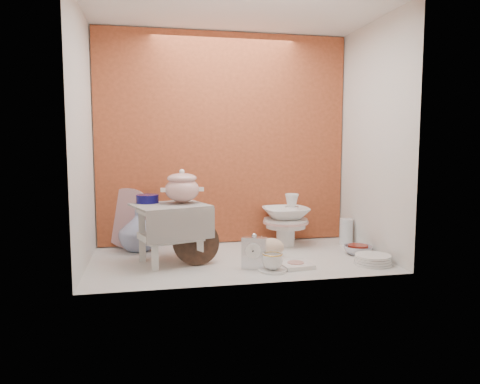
# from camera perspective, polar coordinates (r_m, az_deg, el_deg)

# --- Properties ---
(ground) EXTENTS (1.80, 1.80, 0.00)m
(ground) POSITION_cam_1_polar(r_m,az_deg,el_deg) (2.83, -0.32, -8.54)
(ground) COLOR silver
(ground) RESTS_ON ground
(niche_shell) EXTENTS (1.86, 1.03, 1.53)m
(niche_shell) POSITION_cam_1_polar(r_m,az_deg,el_deg) (2.92, -1.03, 10.32)
(niche_shell) COLOR #B6522D
(niche_shell) RESTS_ON ground
(step_stool) EXTENTS (0.50, 0.47, 0.36)m
(step_stool) POSITION_cam_1_polar(r_m,az_deg,el_deg) (2.74, -8.83, -5.27)
(step_stool) COLOR silver
(step_stool) RESTS_ON ground
(soup_tureen) EXTENTS (0.27, 0.27, 0.21)m
(soup_tureen) POSITION_cam_1_polar(r_m,az_deg,el_deg) (2.75, -7.38, 0.75)
(soup_tureen) COLOR white
(soup_tureen) RESTS_ON step_stool
(cobalt_bowl) EXTENTS (0.16, 0.16, 0.05)m
(cobalt_bowl) POSITION_cam_1_polar(r_m,az_deg,el_deg) (2.81, -11.70, -0.86)
(cobalt_bowl) COLOR #0D0B52
(cobalt_bowl) RESTS_ON step_stool
(floral_platter) EXTENTS (0.40, 0.21, 0.42)m
(floral_platter) POSITION_cam_1_polar(r_m,az_deg,el_deg) (3.18, -14.11, -3.26)
(floral_platter) COLOR silver
(floral_platter) RESTS_ON ground
(blue_white_vase) EXTENTS (0.27, 0.27, 0.28)m
(blue_white_vase) POSITION_cam_1_polar(r_m,az_deg,el_deg) (3.10, -12.78, -4.77)
(blue_white_vase) COLOR white
(blue_white_vase) RESTS_ON ground
(lacquer_tray) EXTENTS (0.30, 0.16, 0.27)m
(lacquer_tray) POSITION_cam_1_polar(r_m,az_deg,el_deg) (2.70, -5.61, -6.31)
(lacquer_tray) COLOR black
(lacquer_tray) RESTS_ON ground
(mantel_clock) EXTENTS (0.15, 0.10, 0.20)m
(mantel_clock) POSITION_cam_1_polar(r_m,az_deg,el_deg) (2.60, 1.79, -7.56)
(mantel_clock) COLOR silver
(mantel_clock) RESTS_ON ground
(plush_pig) EXTENTS (0.26, 0.22, 0.13)m
(plush_pig) POSITION_cam_1_polar(r_m,az_deg,el_deg) (2.87, 3.93, -7.00)
(plush_pig) COLOR beige
(plush_pig) RESTS_ON ground
(teacup_saucer) EXTENTS (0.17, 0.17, 0.01)m
(teacup_saucer) POSITION_cam_1_polar(r_m,az_deg,el_deg) (2.58, 4.15, -9.89)
(teacup_saucer) COLOR white
(teacup_saucer) RESTS_ON ground
(gold_rim_teacup) EXTENTS (0.13, 0.13, 0.09)m
(gold_rim_teacup) POSITION_cam_1_polar(r_m,az_deg,el_deg) (2.56, 4.16, -8.75)
(gold_rim_teacup) COLOR white
(gold_rim_teacup) RESTS_ON teacup_saucer
(lattice_dish) EXTENTS (0.19, 0.19, 0.02)m
(lattice_dish) POSITION_cam_1_polar(r_m,az_deg,el_deg) (2.67, 7.09, -9.19)
(lattice_dish) COLOR white
(lattice_dish) RESTS_ON ground
(dinner_plate_stack) EXTENTS (0.25, 0.25, 0.06)m
(dinner_plate_stack) POSITION_cam_1_polar(r_m,az_deg,el_deg) (2.82, 16.56, -8.23)
(dinner_plate_stack) COLOR white
(dinner_plate_stack) RESTS_ON ground
(crystal_bowl) EXTENTS (0.18, 0.18, 0.06)m
(crystal_bowl) POSITION_cam_1_polar(r_m,az_deg,el_deg) (3.04, 14.78, -7.16)
(crystal_bowl) COLOR silver
(crystal_bowl) RESTS_ON ground
(clear_glass_vase) EXTENTS (0.12, 0.12, 0.19)m
(clear_glass_vase) POSITION_cam_1_polar(r_m,az_deg,el_deg) (3.30, 13.35, -4.93)
(clear_glass_vase) COLOR silver
(clear_glass_vase) RESTS_ON ground
(porcelain_tower) EXTENTS (0.42, 0.42, 0.37)m
(porcelain_tower) POSITION_cam_1_polar(r_m,az_deg,el_deg) (3.18, 5.84, -3.52)
(porcelain_tower) COLOR white
(porcelain_tower) RESTS_ON ground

